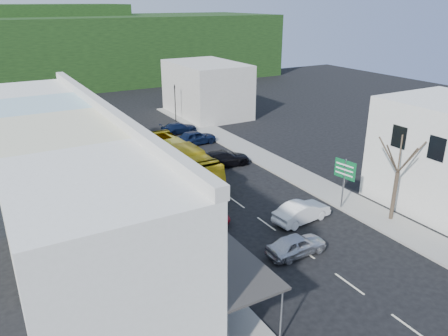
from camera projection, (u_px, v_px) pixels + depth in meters
ground at (266, 224)px, 30.62m from camera, size 120.00×120.00×0.00m
sidewalk_left at (119, 194)px, 35.22m from camera, size 3.00×52.00×0.15m
sidewalk_right at (271, 162)px, 42.17m from camera, size 3.00×52.00×0.15m
shopfront_row at (60, 182)px, 27.45m from camera, size 8.25×30.00×8.00m
distant_block_left at (26, 119)px, 45.86m from camera, size 8.00×10.00×6.00m
distant_block_right at (207, 89)px, 58.77m from camera, size 8.00×12.00×7.00m
hillside at (58, 46)px, 80.27m from camera, size 80.00×26.00×14.00m
bus at (179, 163)px, 37.70m from camera, size 2.60×11.62×3.10m
car_silver at (296, 244)px, 26.70m from camera, size 4.40×1.81×1.40m
car_white at (302, 212)px, 30.76m from camera, size 4.57×2.27×1.40m
car_red at (195, 220)px, 29.63m from camera, size 4.62×1.95×1.40m
car_black_near at (223, 159)px, 41.11m from camera, size 4.61×2.13×1.40m
car_navy_mid at (196, 138)px, 47.27m from camera, size 4.52×2.12×1.40m
car_black_far at (138, 143)px, 45.82m from camera, size 4.58×2.31×1.40m
car_navy_far at (179, 127)px, 51.32m from camera, size 4.61×2.12×1.40m
pedestrian_left at (144, 227)px, 28.11m from camera, size 0.47×0.64×1.70m
direction_sign at (343, 185)px, 32.08m from camera, size 0.77×1.86×4.00m
street_tree at (398, 172)px, 29.81m from camera, size 4.03×4.03×7.35m
traffic_signal at (175, 103)px, 55.75m from camera, size 0.65×1.04×4.75m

